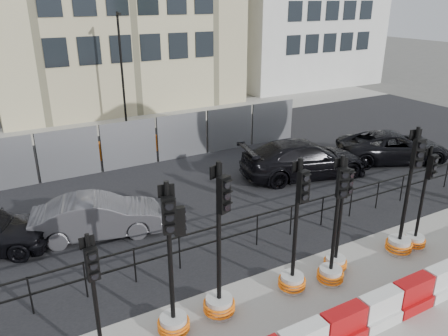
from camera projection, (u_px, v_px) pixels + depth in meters
ground at (281, 267)px, 11.60m from camera, size 120.00×120.00×0.00m
road at (176, 177)px, 17.28m from camera, size 40.00×14.00×0.03m
sidewalk_far at (113, 124)px, 24.59m from camera, size 40.00×4.00×0.02m
kerb_railing at (257, 225)px, 12.33m from camera, size 18.00×0.04×1.00m
heras_fencing at (150, 142)px, 19.31m from camera, size 14.33×1.72×2.00m
lamp_post_far at (122, 68)px, 22.82m from camera, size 0.12×0.56×6.00m
barrier_row at (361, 319)px, 9.20m from camera, size 14.65×0.50×0.80m
traffic_signal_b at (173, 301)px, 9.00m from camera, size 0.69×0.69×3.52m
traffic_signal_c at (220, 286)px, 9.59m from camera, size 0.73×0.73×3.69m
traffic_signal_d at (294, 261)px, 10.40m from camera, size 0.68×0.68×3.43m
traffic_signal_e at (332, 259)px, 10.71m from camera, size 0.67×0.67×3.39m
traffic_signal_f at (338, 245)px, 11.21m from camera, size 0.61×0.61×3.10m
traffic_signal_g at (402, 229)px, 11.95m from camera, size 0.72×0.72×3.66m
traffic_signal_h at (417, 228)px, 12.26m from camera, size 0.61×0.61×3.07m
car_b at (98, 217)px, 12.92m from camera, size 3.04×4.39×1.25m
car_c at (304, 159)px, 17.18m from camera, size 4.16×5.91×1.47m
car_d at (394, 147)px, 18.83m from camera, size 5.68×6.31×1.30m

